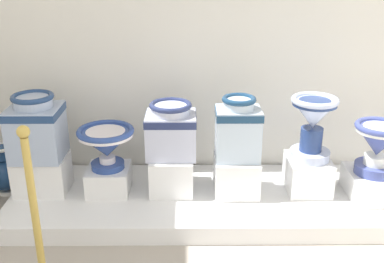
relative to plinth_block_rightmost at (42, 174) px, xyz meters
name	(u,v)px	position (x,y,z in m)	size (l,w,h in m)	color
display_platform	(207,200)	(1.18, -0.04, -0.20)	(2.80, 0.93, 0.13)	white
plinth_block_rightmost	(42,174)	(0.00, 0.00, 0.00)	(0.37, 0.29, 0.27)	white
antique_toilet_rightmost	(36,126)	(0.00, 0.00, 0.37)	(0.36, 0.33, 0.46)	#A2B3D2
plinth_block_broad_patterned	(109,179)	(0.48, -0.01, -0.04)	(0.30, 0.31, 0.18)	white
antique_toilet_broad_patterned	(106,142)	(0.48, -0.01, 0.25)	(0.40, 0.40, 0.30)	#2C4892
plinth_block_tall_cobalt	(172,172)	(0.93, 0.03, 0.00)	(0.31, 0.38, 0.27)	white
antique_toilet_tall_cobalt	(171,128)	(0.93, 0.03, 0.34)	(0.35, 0.30, 0.39)	silver
plinth_block_central_ornate	(236,175)	(1.39, -0.03, 0.00)	(0.31, 0.32, 0.27)	white
antique_toilet_central_ornate	(238,127)	(1.39, -0.03, 0.36)	(0.31, 0.25, 0.45)	silver
plinth_block_squat_floral	(308,174)	(1.91, 0.00, -0.01)	(0.30, 0.34, 0.25)	white
antique_toilet_squat_floral	(313,120)	(1.91, 0.00, 0.40)	(0.32, 0.32, 0.45)	silver
plinth_block_leftmost	(372,184)	(2.35, -0.09, -0.05)	(0.33, 0.40, 0.17)	white
antique_toilet_leftmost	(378,143)	(2.35, -0.09, 0.27)	(0.34, 0.34, 0.37)	#414E95
decorative_vase_companion	(5,172)	(-0.35, 0.20, -0.08)	(0.25, 0.25, 0.39)	white
stanchion_post_near_left	(40,248)	(0.27, -0.94, 0.03)	(0.26, 0.26, 0.98)	gold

